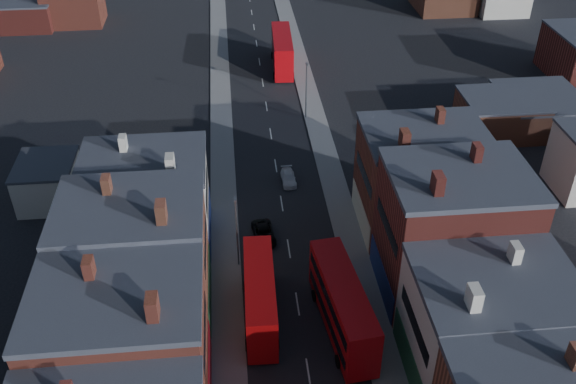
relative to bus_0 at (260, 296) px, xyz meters
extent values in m
cube|color=gray|center=(-3.00, 27.39, -2.58)|extent=(3.00, 200.00, 0.12)
cube|color=gray|center=(10.00, 27.39, -2.58)|extent=(3.00, 200.00, 0.12)
cylinder|color=slate|center=(-1.70, 7.39, 1.36)|extent=(0.16, 0.16, 8.00)
cube|color=slate|center=(-1.70, 7.39, 5.36)|extent=(0.25, 0.70, 0.25)
cylinder|color=slate|center=(8.70, 37.39, 1.36)|extent=(0.16, 0.16, 8.00)
cube|color=slate|center=(8.70, 37.39, 5.36)|extent=(0.25, 0.70, 0.25)
cube|color=#AE090B|center=(0.00, 0.00, -0.01)|extent=(2.85, 11.41, 4.54)
cube|color=black|center=(0.00, 0.00, -0.89)|extent=(2.89, 10.50, 0.93)
cube|color=black|center=(0.00, 0.00, 1.07)|extent=(2.89, 10.50, 0.93)
cylinder|color=black|center=(-1.38, -3.60, -2.13)|extent=(0.33, 1.04, 1.03)
cylinder|color=black|center=(1.20, -3.66, -2.13)|extent=(0.33, 1.04, 1.03)
cylinder|color=black|center=(-1.20, 3.66, -2.13)|extent=(0.33, 1.04, 1.03)
cylinder|color=black|center=(1.38, 3.60, -2.13)|extent=(0.33, 1.04, 1.03)
cube|color=red|center=(7.00, -2.05, 0.23)|extent=(4.24, 12.64, 4.96)
cube|color=black|center=(7.00, -2.05, -0.73)|extent=(4.19, 11.66, 1.01)
cube|color=black|center=(7.00, -2.05, 1.41)|extent=(4.19, 11.66, 1.01)
cylinder|color=black|center=(6.06, -6.15, -2.08)|extent=(0.47, 1.16, 1.13)
cylinder|color=black|center=(8.86, -5.82, -2.08)|extent=(0.47, 1.16, 1.13)
cylinder|color=black|center=(5.14, 1.73, -2.08)|extent=(0.47, 1.16, 1.13)
cylinder|color=black|center=(7.94, 2.05, -2.08)|extent=(0.47, 1.16, 1.13)
cube|color=#BE080E|center=(7.00, 54.49, 0.29)|extent=(3.41, 12.76, 5.06)
cube|color=black|center=(7.00, 54.49, -0.69)|extent=(3.43, 11.75, 1.03)
cube|color=black|center=(7.00, 54.49, 1.49)|extent=(3.43, 11.75, 1.03)
cylinder|color=black|center=(5.39, 50.51, -2.07)|extent=(0.39, 1.16, 1.15)
cylinder|color=black|center=(8.26, 50.39, -2.07)|extent=(0.39, 1.16, 1.15)
cylinder|color=black|center=(5.74, 58.60, -2.07)|extent=(0.39, 1.16, 1.15)
cylinder|color=black|center=(8.61, 58.48, -2.07)|extent=(0.39, 1.16, 1.15)
imported|color=black|center=(1.08, 11.41, -2.01)|extent=(2.57, 4.74, 1.26)
imported|color=silver|center=(4.70, 21.70, -2.07)|extent=(1.74, 4.02, 1.15)
camera|label=1|loc=(-1.63, -41.12, 39.63)|focal=40.00mm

